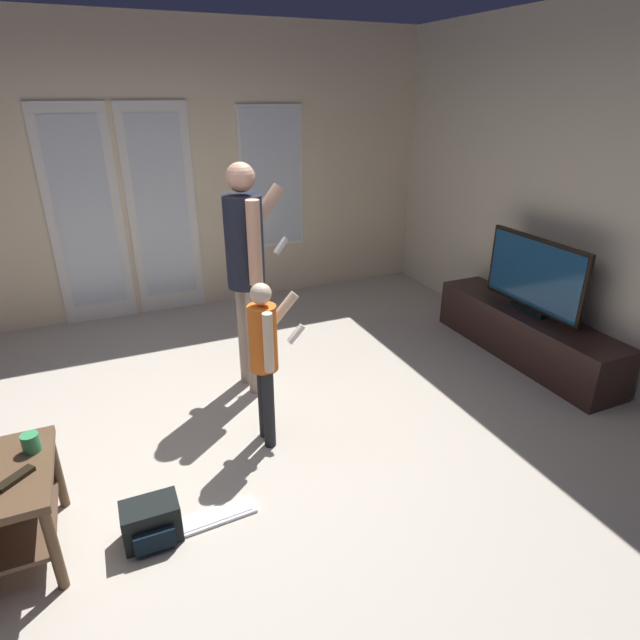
# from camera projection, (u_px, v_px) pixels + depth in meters

# --- Properties ---
(ground_plane) EXTENTS (6.25, 5.59, 0.02)m
(ground_plane) POSITION_uv_depth(u_px,v_px,m) (207.00, 474.00, 3.12)
(ground_plane) COLOR #BBB1A1
(wall_back_with_doors) EXTENTS (6.25, 0.09, 2.76)m
(wall_back_with_doors) POSITION_uv_depth(u_px,v_px,m) (133.00, 179.00, 4.89)
(wall_back_with_doors) COLOR beige
(wall_back_with_doors) RESTS_ON ground_plane
(wall_right_plain) EXTENTS (0.06, 5.59, 2.73)m
(wall_right_plain) POSITION_uv_depth(u_px,v_px,m) (622.00, 203.00, 3.70)
(wall_right_plain) COLOR beige
(wall_right_plain) RESTS_ON ground_plane
(tv_stand) EXTENTS (0.42, 1.78, 0.41)m
(tv_stand) POSITION_uv_depth(u_px,v_px,m) (525.00, 334.00, 4.40)
(tv_stand) COLOR black
(tv_stand) RESTS_ON ground_plane
(flat_screen_tv) EXTENTS (0.08, 0.99, 0.62)m
(flat_screen_tv) POSITION_uv_depth(u_px,v_px,m) (534.00, 275.00, 4.19)
(flat_screen_tv) COLOR black
(flat_screen_tv) RESTS_ON tv_stand
(person_adult) EXTENTS (0.53, 0.49, 1.68)m
(person_adult) POSITION_uv_depth(u_px,v_px,m) (247.00, 261.00, 3.64)
(person_adult) COLOR tan
(person_adult) RESTS_ON ground_plane
(person_child) EXTENTS (0.40, 0.29, 1.09)m
(person_child) POSITION_uv_depth(u_px,v_px,m) (265.00, 351.00, 3.15)
(person_child) COLOR #222326
(person_child) RESTS_ON ground_plane
(backpack) EXTENTS (0.28, 0.22, 0.21)m
(backpack) POSITION_uv_depth(u_px,v_px,m) (152.00, 523.00, 2.62)
(backpack) COLOR black
(backpack) RESTS_ON ground_plane
(loose_keyboard) EXTENTS (0.45, 0.16, 0.02)m
(loose_keyboard) POSITION_uv_depth(u_px,v_px,m) (215.00, 517.00, 2.78)
(loose_keyboard) COLOR white
(loose_keyboard) RESTS_ON ground_plane
(cup_near_edge) EXTENTS (0.08, 0.08, 0.09)m
(cup_near_edge) POSITION_uv_depth(u_px,v_px,m) (31.00, 443.00, 2.50)
(cup_near_edge) COLOR #368F55
(cup_near_edge) RESTS_ON coffee_table
(dvd_remote_slim) EXTENTS (0.16, 0.15, 0.02)m
(dvd_remote_slim) POSITION_uv_depth(u_px,v_px,m) (15.00, 478.00, 2.32)
(dvd_remote_slim) COLOR black
(dvd_remote_slim) RESTS_ON coffee_table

